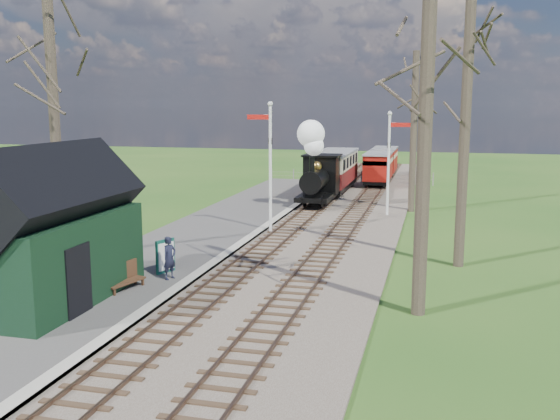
{
  "coord_description": "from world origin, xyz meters",
  "views": [
    {
      "loc": [
        6.88,
        -12.04,
        6.11
      ],
      "look_at": [
        0.39,
        13.55,
        1.6
      ],
      "focal_mm": 40.0,
      "sensor_mm": 36.0,
      "label": 1
    }
  ],
  "objects_px": {
    "semaphore_far": "(390,156)",
    "coach": "(334,169)",
    "person": "(170,258)",
    "station_shed": "(50,234)",
    "sign_board": "(165,256)",
    "bench": "(122,277)",
    "semaphore_near": "(269,158)",
    "locomotive": "(317,169)",
    "red_carriage_a": "(378,168)",
    "red_carriage_b": "(385,161)"
  },
  "relations": [
    {
      "from": "station_shed",
      "to": "person",
      "type": "relative_size",
      "value": 4.28
    },
    {
      "from": "sign_board",
      "to": "coach",
      "type": "bearing_deg",
      "value": 84.13
    },
    {
      "from": "red_carriage_b",
      "to": "person",
      "type": "distance_m",
      "value": 33.37
    },
    {
      "from": "coach",
      "to": "sign_board",
      "type": "distance_m",
      "value": 22.62
    },
    {
      "from": "sign_board",
      "to": "bench",
      "type": "height_order",
      "value": "sign_board"
    },
    {
      "from": "locomotive",
      "to": "red_carriage_a",
      "type": "xyz_separation_m",
      "value": [
        2.61,
        10.44,
        -0.89
      ]
    },
    {
      "from": "station_shed",
      "to": "locomotive",
      "type": "distance_m",
      "value": 20.59
    },
    {
      "from": "semaphore_far",
      "to": "red_carriage_a",
      "type": "relative_size",
      "value": 1.21
    },
    {
      "from": "red_carriage_a",
      "to": "person",
      "type": "height_order",
      "value": "red_carriage_a"
    },
    {
      "from": "sign_board",
      "to": "bench",
      "type": "relative_size",
      "value": 0.77
    },
    {
      "from": "station_shed",
      "to": "red_carriage_a",
      "type": "relative_size",
      "value": 1.33
    },
    {
      "from": "red_carriage_b",
      "to": "coach",
      "type": "bearing_deg",
      "value": -104.76
    },
    {
      "from": "semaphore_near",
      "to": "person",
      "type": "height_order",
      "value": "semaphore_near"
    },
    {
      "from": "locomotive",
      "to": "red_carriage_a",
      "type": "height_order",
      "value": "locomotive"
    },
    {
      "from": "locomotive",
      "to": "sign_board",
      "type": "distance_m",
      "value": 16.64
    },
    {
      "from": "red_carriage_b",
      "to": "bench",
      "type": "height_order",
      "value": "red_carriage_b"
    },
    {
      "from": "semaphore_near",
      "to": "coach",
      "type": "xyz_separation_m",
      "value": [
        0.77,
        14.21,
        -1.95
      ]
    },
    {
      "from": "semaphore_far",
      "to": "coach",
      "type": "distance_m",
      "value": 9.45
    },
    {
      "from": "semaphore_far",
      "to": "red_carriage_b",
      "type": "xyz_separation_m",
      "value": [
        -1.77,
        18.08,
        -1.95
      ]
    },
    {
      "from": "semaphore_far",
      "to": "bench",
      "type": "distance_m",
      "value": 18.18
    },
    {
      "from": "red_carriage_a",
      "to": "red_carriage_b",
      "type": "bearing_deg",
      "value": 90.0
    },
    {
      "from": "bench",
      "to": "station_shed",
      "type": "bearing_deg",
      "value": -134.17
    },
    {
      "from": "semaphore_far",
      "to": "coach",
      "type": "xyz_separation_m",
      "value": [
        -4.37,
        8.21,
        -1.68
      ]
    },
    {
      "from": "semaphore_near",
      "to": "locomotive",
      "type": "xyz_separation_m",
      "value": [
        0.76,
        8.14,
        -1.33
      ]
    },
    {
      "from": "sign_board",
      "to": "station_shed",
      "type": "bearing_deg",
      "value": -118.1
    },
    {
      "from": "semaphore_near",
      "to": "red_carriage_b",
      "type": "height_order",
      "value": "semaphore_near"
    },
    {
      "from": "semaphore_near",
      "to": "coach",
      "type": "bearing_deg",
      "value": 86.9
    },
    {
      "from": "coach",
      "to": "bench",
      "type": "bearing_deg",
      "value": -96.51
    },
    {
      "from": "semaphore_far",
      "to": "red_carriage_a",
      "type": "xyz_separation_m",
      "value": [
        -1.77,
        12.58,
        -1.95
      ]
    },
    {
      "from": "coach",
      "to": "red_carriage_b",
      "type": "height_order",
      "value": "coach"
    },
    {
      "from": "locomotive",
      "to": "red_carriage_b",
      "type": "relative_size",
      "value": 1.06
    },
    {
      "from": "semaphore_near",
      "to": "sign_board",
      "type": "relative_size",
      "value": 5.18
    },
    {
      "from": "semaphore_near",
      "to": "station_shed",
      "type": "bearing_deg",
      "value": -106.38
    },
    {
      "from": "red_carriage_a",
      "to": "red_carriage_b",
      "type": "height_order",
      "value": "same"
    },
    {
      "from": "red_carriage_a",
      "to": "locomotive",
      "type": "bearing_deg",
      "value": -104.04
    },
    {
      "from": "coach",
      "to": "bench",
      "type": "relative_size",
      "value": 5.15
    },
    {
      "from": "red_carriage_b",
      "to": "sign_board",
      "type": "height_order",
      "value": "red_carriage_b"
    },
    {
      "from": "semaphore_far",
      "to": "sign_board",
      "type": "xyz_separation_m",
      "value": [
        -6.68,
        -14.28,
        -2.55
      ]
    },
    {
      "from": "locomotive",
      "to": "person",
      "type": "xyz_separation_m",
      "value": [
        -1.82,
        -17.13,
        -1.36
      ]
    },
    {
      "from": "semaphore_far",
      "to": "red_carriage_a",
      "type": "distance_m",
      "value": 12.85
    },
    {
      "from": "coach",
      "to": "person",
      "type": "bearing_deg",
      "value": -94.51
    },
    {
      "from": "person",
      "to": "semaphore_far",
      "type": "bearing_deg",
      "value": -0.82
    },
    {
      "from": "station_shed",
      "to": "sign_board",
      "type": "bearing_deg",
      "value": 61.9
    },
    {
      "from": "sign_board",
      "to": "person",
      "type": "relative_size",
      "value": 0.82
    },
    {
      "from": "sign_board",
      "to": "person",
      "type": "bearing_deg",
      "value": -55.95
    },
    {
      "from": "semaphore_near",
      "to": "person",
      "type": "xyz_separation_m",
      "value": [
        -1.06,
        -8.99,
        -2.69
      ]
    },
    {
      "from": "red_carriage_b",
      "to": "locomotive",
      "type": "bearing_deg",
      "value": -99.3
    },
    {
      "from": "station_shed",
      "to": "sign_board",
      "type": "relative_size",
      "value": 5.24
    },
    {
      "from": "bench",
      "to": "locomotive",
      "type": "bearing_deg",
      "value": 81.44
    },
    {
      "from": "semaphore_far",
      "to": "locomotive",
      "type": "distance_m",
      "value": 4.99
    }
  ]
}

